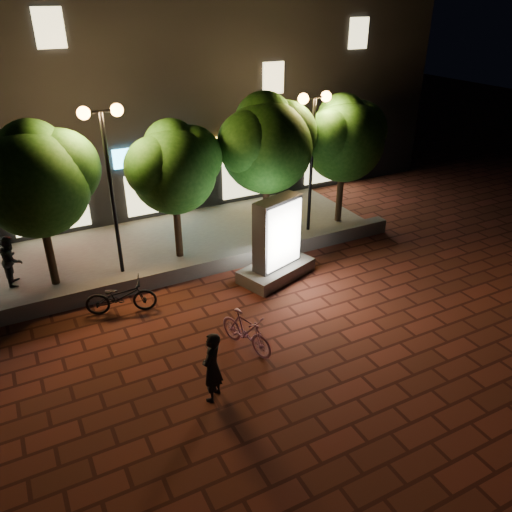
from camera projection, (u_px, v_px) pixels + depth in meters
ground at (235, 350)px, 12.64m from camera, size 80.00×80.00×0.00m
retaining_wall at (180, 272)px, 15.68m from camera, size 16.00×0.45×0.50m
sidewalk at (156, 246)px, 17.74m from camera, size 16.00×5.00×0.08m
building_block at (96, 75)px, 20.57m from camera, size 28.00×8.12×11.30m
tree_left at (36, 177)px, 13.95m from camera, size 3.60×3.00×4.89m
tree_mid at (174, 165)px, 15.68m from camera, size 3.24×2.70×4.50m
tree_right at (267, 141)px, 16.87m from camera, size 3.72×3.10×5.07m
tree_far_right at (345, 136)px, 18.27m from camera, size 3.48×2.90×4.76m
street_lamp_left at (106, 149)px, 14.27m from camera, size 1.26×0.36×5.18m
street_lamp_right at (313, 127)px, 17.18m from camera, size 1.26×0.36×4.98m
ad_kiosk at (277, 246)px, 15.47m from camera, size 2.67×1.91×2.62m
scooter_pink at (246, 331)px, 12.48m from camera, size 0.99×1.78×1.03m
rider at (212, 367)px, 10.77m from camera, size 0.73×0.72×1.70m
scooter_parked at (121, 296)px, 13.93m from camera, size 2.04×1.19×1.01m
pedestrian at (12, 260)px, 15.09m from camera, size 0.71×0.85×1.57m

